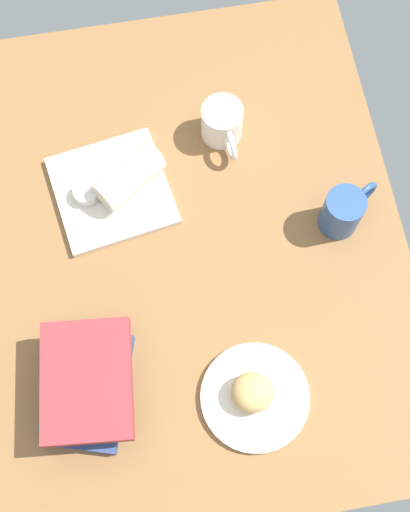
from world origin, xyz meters
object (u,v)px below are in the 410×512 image
object	(u,v)px
coffee_mug	(223,123)
second_mug	(344,211)
round_plate	(255,397)
book_stack	(87,384)
breakfast_wrap	(129,177)
sauce_cup	(86,193)
square_plate	(112,191)
scone_pastry	(252,392)

from	to	relation	value
coffee_mug	second_mug	xyz separation A→B (cm)	(23.78, 19.83, 0.80)
round_plate	book_stack	distance (cm)	30.90
breakfast_wrap	second_mug	size ratio (longest dim) A/B	1.17
round_plate	breakfast_wrap	distance (cm)	49.74
round_plate	breakfast_wrap	bearing A→B (deg)	-160.30
round_plate	sauce_cup	world-z (taller)	sauce_cup
square_plate	sauce_cup	bearing A→B (deg)	-82.57
book_stack	second_mug	bearing A→B (deg)	114.97
coffee_mug	second_mug	distance (cm)	30.97
book_stack	scone_pastry	bearing A→B (deg)	77.55
scone_pastry	square_plate	bearing A→B (deg)	-156.19
breakfast_wrap	second_mug	xyz separation A→B (cm)	(14.73, 40.52, 0.25)
coffee_mug	sauce_cup	bearing A→B (deg)	-71.04
square_plate	sauce_cup	size ratio (longest dim) A/B	4.40
square_plate	coffee_mug	xyz separation A→B (cm)	(-9.57, 24.73, 3.60)
round_plate	sauce_cup	xyz separation A→B (cm)	(-45.48, -25.78, 2.31)
breakfast_wrap	book_stack	bearing A→B (deg)	-52.35
breakfast_wrap	coffee_mug	world-z (taller)	coffee_mug
sauce_cup	second_mug	distance (cm)	51.46
square_plate	sauce_cup	distance (cm)	5.54
book_stack	coffee_mug	bearing A→B (deg)	145.27
square_plate	sauce_cup	xyz separation A→B (cm)	(0.66, -5.04, 2.21)
square_plate	scone_pastry	bearing A→B (deg)	23.81
square_plate	breakfast_wrap	size ratio (longest dim) A/B	1.56
breakfast_wrap	second_mug	world-z (taller)	second_mug
square_plate	second_mug	distance (cm)	46.97
breakfast_wrap	coffee_mug	xyz separation A→B (cm)	(-9.05, 20.69, -0.55)
scone_pastry	breakfast_wrap	xyz separation A→B (cm)	(-46.14, -16.09, 0.86)
square_plate	book_stack	distance (cm)	40.42
sauce_cup	breakfast_wrap	distance (cm)	9.36
sauce_cup	coffee_mug	distance (cm)	31.51
square_plate	breakfast_wrap	bearing A→B (deg)	97.43
coffee_mug	scone_pastry	bearing A→B (deg)	-4.76
scone_pastry	square_plate	world-z (taller)	scone_pastry
breakfast_wrap	second_mug	bearing A→B (deg)	35.92
scone_pastry	breakfast_wrap	bearing A→B (deg)	-160.77
book_stack	round_plate	bearing A→B (deg)	76.84
sauce_cup	square_plate	bearing A→B (deg)	97.43
book_stack	coffee_mug	xyz separation A→B (cm)	(-48.74, 33.78, -0.56)
scone_pastry	book_stack	distance (cm)	29.90
round_plate	book_stack	xyz separation A→B (cm)	(-6.97, -29.80, 4.27)
second_mug	book_stack	bearing A→B (deg)	-65.03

